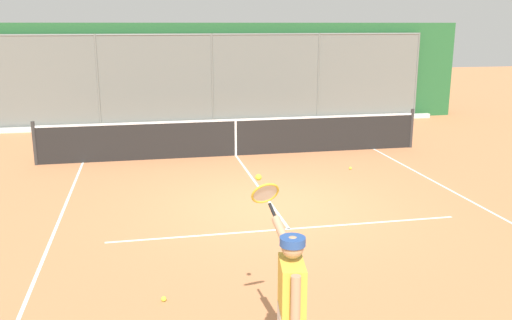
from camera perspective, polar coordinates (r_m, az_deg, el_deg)
ground_plane at (r=10.43m, az=1.66°, el=-4.72°), size 60.00×60.00×0.00m
court_line_markings at (r=9.07m, az=3.83°, el=-7.65°), size 7.69×9.82×0.01m
fence_backdrop at (r=19.26m, az=-4.77°, el=8.90°), size 17.75×1.37×3.36m
tennis_net at (r=14.23m, az=-2.12°, el=2.40°), size 9.88×0.09×1.07m
tennis_player at (r=5.10m, az=3.59°, el=-14.68°), size 0.36×1.35×1.84m
tennis_ball_by_sideline at (r=13.14m, az=9.71°, el=-0.83°), size 0.07×0.07×0.07m
tennis_ball_near_net at (r=7.11m, az=-9.50°, el=-13.95°), size 0.07×0.07×0.07m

